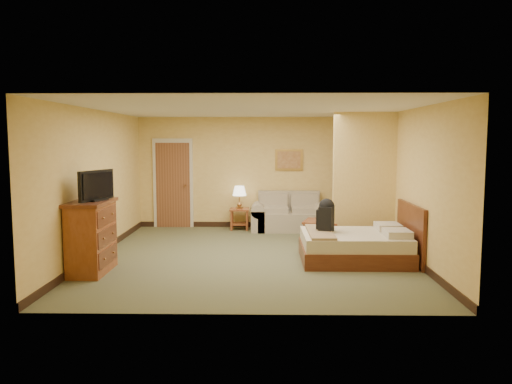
{
  "coord_description": "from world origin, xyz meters",
  "views": [
    {
      "loc": [
        0.23,
        -8.75,
        2.07
      ],
      "look_at": [
        0.06,
        0.6,
        1.09
      ],
      "focal_mm": 35.0,
      "sensor_mm": 36.0,
      "label": 1
    }
  ],
  "objects_px": {
    "loveseat": "(289,218)",
    "coffee_table": "(322,227)",
    "bed": "(358,245)",
    "dresser": "(92,236)"
  },
  "relations": [
    {
      "from": "loveseat",
      "to": "bed",
      "type": "xyz_separation_m",
      "value": [
        1.04,
        -2.9,
        -0.02
      ]
    },
    {
      "from": "loveseat",
      "to": "dresser",
      "type": "height_order",
      "value": "dresser"
    },
    {
      "from": "dresser",
      "to": "coffee_table",
      "type": "bearing_deg",
      "value": 31.71
    },
    {
      "from": "loveseat",
      "to": "coffee_table",
      "type": "xyz_separation_m",
      "value": [
        0.59,
        -1.34,
        0.03
      ]
    },
    {
      "from": "bed",
      "to": "loveseat",
      "type": "bearing_deg",
      "value": 109.69
    },
    {
      "from": "coffee_table",
      "to": "loveseat",
      "type": "bearing_deg",
      "value": 113.87
    },
    {
      "from": "loveseat",
      "to": "bed",
      "type": "distance_m",
      "value": 3.08
    },
    {
      "from": "loveseat",
      "to": "coffee_table",
      "type": "bearing_deg",
      "value": -66.13
    },
    {
      "from": "coffee_table",
      "to": "bed",
      "type": "distance_m",
      "value": 1.63
    },
    {
      "from": "loveseat",
      "to": "bed",
      "type": "relative_size",
      "value": 0.92
    }
  ]
}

